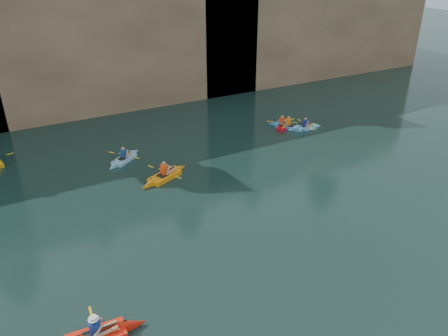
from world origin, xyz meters
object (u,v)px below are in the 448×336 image
main_kayaker (96,336)px  kayaker_red_far (282,125)px  kayaker_ltblue_near (305,127)px  kayaker_orange (165,176)px

main_kayaker → kayaker_red_far: bearing=41.5°
kayaker_red_far → kayaker_ltblue_near: bearing=-94.9°
kayaker_orange → kayaker_red_far: 11.19m
kayaker_ltblue_near → kayaker_red_far: bearing=147.2°
kayaker_ltblue_near → kayaker_red_far: size_ratio=1.00×
kayaker_red_far → main_kayaker: bearing=165.1°
kayaker_orange → kayaker_ltblue_near: size_ratio=1.26×
kayaker_ltblue_near → kayaker_red_far: 1.68m
kayaker_ltblue_near → kayaker_red_far: (-1.25, 1.12, 0.00)m
kayaker_red_far → kayaker_orange: bearing=145.1°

